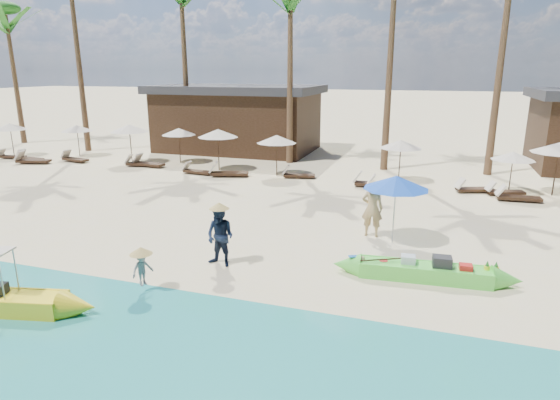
% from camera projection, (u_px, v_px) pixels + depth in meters
% --- Properties ---
extents(ground, '(240.00, 240.00, 0.00)m').
position_uv_depth(ground, '(256.00, 258.00, 13.58)').
color(ground, beige).
rests_on(ground, ground).
extents(wet_sand_strip, '(240.00, 4.50, 0.01)m').
position_uv_depth(wet_sand_strip, '(162.00, 354.00, 9.00)').
color(wet_sand_strip, tan).
rests_on(wet_sand_strip, ground).
extents(green_canoe, '(5.31, 0.95, 0.67)m').
position_uv_depth(green_canoe, '(424.00, 271.00, 12.17)').
color(green_canoe, '#55E044').
rests_on(green_canoe, ground).
extents(tourist, '(0.70, 0.46, 1.89)m').
position_uv_depth(tourist, '(372.00, 208.00, 15.18)').
color(tourist, tan).
rests_on(tourist, ground).
extents(vendor_green, '(0.93, 0.78, 1.71)m').
position_uv_depth(vendor_green, '(220.00, 236.00, 12.88)').
color(vendor_green, '#131D35').
rests_on(vendor_green, ground).
extents(vendor_yellow, '(0.51, 0.65, 0.88)m').
position_uv_depth(vendor_yellow, '(142.00, 268.00, 11.38)').
color(vendor_yellow, gray).
rests_on(vendor_yellow, ground).
extents(blue_umbrella, '(2.02, 2.02, 2.17)m').
position_uv_depth(blue_umbrella, '(396.00, 182.00, 14.31)').
color(blue_umbrella, '#99999E').
rests_on(blue_umbrella, ground).
extents(resort_parasol_0, '(2.02, 2.02, 2.08)m').
position_uv_depth(resort_parasol_0, '(10.00, 127.00, 29.17)').
color(resort_parasol_0, '#372116').
rests_on(resort_parasol_0, ground).
extents(lounger_0_right, '(1.69, 0.82, 0.55)m').
position_uv_depth(lounger_0_right, '(11.00, 156.00, 28.75)').
color(lounger_0_right, '#372116').
rests_on(lounger_0_right, ground).
extents(resort_parasol_1, '(1.91, 1.91, 1.97)m').
position_uv_depth(resort_parasol_1, '(77.00, 128.00, 29.12)').
color(resort_parasol_1, '#372116').
rests_on(resort_parasol_1, ground).
extents(lounger_1_left, '(2.04, 1.14, 0.66)m').
position_uv_depth(lounger_1_left, '(31.00, 160.00, 27.21)').
color(lounger_1_left, '#372116').
rests_on(lounger_1_left, ground).
extents(lounger_1_right, '(1.83, 0.70, 0.61)m').
position_uv_depth(lounger_1_right, '(29.00, 158.00, 28.00)').
color(lounger_1_right, '#372116').
rests_on(lounger_1_right, ground).
extents(resort_parasol_2, '(2.20, 2.20, 2.26)m').
position_uv_depth(resort_parasol_2, '(129.00, 128.00, 26.93)').
color(resort_parasol_2, '#372116').
rests_on(resort_parasol_2, ground).
extents(lounger_2_left, '(1.87, 0.85, 0.61)m').
position_uv_depth(lounger_2_left, '(74.00, 158.00, 27.79)').
color(lounger_2_left, '#372116').
rests_on(lounger_2_left, ground).
extents(resort_parasol_3, '(1.97, 1.97, 2.03)m').
position_uv_depth(resort_parasol_3, '(179.00, 132.00, 27.08)').
color(resort_parasol_3, '#372116').
rests_on(resort_parasol_3, ground).
extents(lounger_3_left, '(1.86, 0.95, 0.61)m').
position_uv_depth(lounger_3_left, '(140.00, 163.00, 26.44)').
color(lounger_3_left, '#372116').
rests_on(lounger_3_left, ground).
extents(lounger_3_right, '(1.90, 0.72, 0.63)m').
position_uv_depth(lounger_3_right, '(147.00, 163.00, 26.37)').
color(lounger_3_right, '#372116').
rests_on(lounger_3_right, ground).
extents(resort_parasol_4, '(2.17, 2.17, 2.23)m').
position_uv_depth(resort_parasol_4, '(218.00, 133.00, 25.00)').
color(resort_parasol_4, '#372116').
rests_on(resort_parasol_4, ground).
extents(lounger_4_left, '(1.69, 0.65, 0.56)m').
position_uv_depth(lounger_4_left, '(196.00, 171.00, 24.53)').
color(lounger_4_left, '#372116').
rests_on(lounger_4_left, ground).
extents(lounger_4_right, '(2.08, 1.16, 0.68)m').
position_uv_depth(lounger_4_right, '(227.00, 172.00, 23.91)').
color(lounger_4_right, '#372116').
rests_on(lounger_4_right, ground).
extents(resort_parasol_5, '(2.04, 2.04, 2.10)m').
position_uv_depth(resort_parasol_5, '(277.00, 139.00, 23.71)').
color(resort_parasol_5, '#372116').
rests_on(resort_parasol_5, ground).
extents(lounger_5_left, '(1.72, 0.83, 0.56)m').
position_uv_depth(lounger_5_left, '(297.00, 174.00, 23.61)').
color(lounger_5_left, '#372116').
rests_on(lounger_5_left, ground).
extents(resort_parasol_6, '(2.01, 2.01, 2.07)m').
position_uv_depth(resort_parasol_6, '(401.00, 144.00, 22.27)').
color(resort_parasol_6, '#372116').
rests_on(resort_parasol_6, ground).
extents(lounger_6_left, '(1.89, 0.63, 0.64)m').
position_uv_depth(lounger_6_left, '(371.00, 183.00, 21.78)').
color(lounger_6_left, '#372116').
rests_on(lounger_6_left, ground).
extents(lounger_6_right, '(1.83, 0.69, 0.61)m').
position_uv_depth(lounger_6_right, '(385.00, 185.00, 21.29)').
color(lounger_6_right, '#372116').
rests_on(lounger_6_right, ground).
extents(resort_parasol_7, '(1.83, 1.83, 1.88)m').
position_uv_depth(resort_parasol_7, '(513.00, 156.00, 20.19)').
color(resort_parasol_7, '#372116').
rests_on(resort_parasol_7, ground).
extents(lounger_7_left, '(1.78, 1.06, 0.58)m').
position_uv_depth(lounger_7_left, '(472.00, 188.00, 20.84)').
color(lounger_7_left, '#372116').
rests_on(lounger_7_left, ground).
extents(lounger_7_right, '(1.82, 0.66, 0.61)m').
position_uv_depth(lounger_7_right, '(516.00, 196.00, 19.46)').
color(lounger_7_right, '#372116').
rests_on(lounger_7_right, ground).
extents(resort_parasol_8, '(2.26, 2.26, 2.33)m').
position_uv_depth(resort_parasol_8, '(559.00, 148.00, 19.83)').
color(resort_parasol_8, '#372116').
rests_on(resort_parasol_8, ground).
extents(lounger_8_left, '(1.71, 0.92, 0.56)m').
position_uv_depth(lounger_8_left, '(503.00, 191.00, 20.39)').
color(lounger_8_left, '#372116').
rests_on(lounger_8_left, ground).
extents(palm_0, '(2.08, 2.08, 9.90)m').
position_uv_depth(palm_0, '(7.00, 28.00, 32.98)').
color(palm_0, brown).
rests_on(palm_0, ground).
extents(palm_2, '(2.08, 2.08, 11.33)m').
position_uv_depth(palm_2, '(182.00, 3.00, 28.05)').
color(palm_2, brown).
rests_on(palm_2, ground).
extents(palm_3, '(2.08, 2.08, 10.52)m').
position_uv_depth(palm_3, '(290.00, 7.00, 25.34)').
color(palm_3, brown).
rests_on(palm_3, ground).
extents(pavilion_west, '(10.80, 6.60, 4.30)m').
position_uv_depth(pavilion_west, '(238.00, 118.00, 31.41)').
color(pavilion_west, '#372116').
rests_on(pavilion_west, ground).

